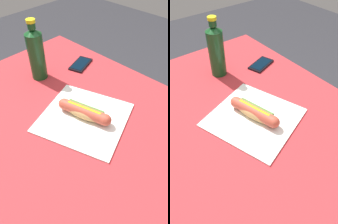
{
  "view_description": "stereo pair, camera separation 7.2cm",
  "coord_description": "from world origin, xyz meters",
  "views": [
    {
      "loc": [
        0.32,
        -0.33,
        1.27
      ],
      "look_at": [
        -0.03,
        0.03,
        0.76
      ],
      "focal_mm": 33.38,
      "sensor_mm": 36.0,
      "label": 1
    },
    {
      "loc": [
        0.37,
        -0.28,
        1.27
      ],
      "look_at": [
        -0.03,
        0.03,
        0.76
      ],
      "focal_mm": 33.38,
      "sensor_mm": 36.0,
      "label": 2
    }
  ],
  "objects": [
    {
      "name": "soda_bottle",
      "position": [
        -0.35,
        0.08,
        0.84
      ],
      "size": [
        0.07,
        0.07,
        0.25
      ],
      "color": "#14471E",
      "rests_on": "dining_table"
    },
    {
      "name": "hot_dog",
      "position": [
        -0.03,
        0.03,
        0.76
      ],
      "size": [
        0.2,
        0.09,
        0.05
      ],
      "color": "tan",
      "rests_on": "paper_wrapper"
    },
    {
      "name": "paper_wrapper",
      "position": [
        -0.03,
        0.03,
        0.74
      ],
      "size": [
        0.36,
        0.36,
        0.01
      ],
      "primitive_type": "cube",
      "rotation": [
        0.0,
        0.0,
        0.34
      ],
      "color": "white",
      "rests_on": "dining_table"
    },
    {
      "name": "cell_phone",
      "position": [
        -0.29,
        0.27,
        0.74
      ],
      "size": [
        0.1,
        0.14,
        0.01
      ],
      "color": "black",
      "rests_on": "dining_table"
    },
    {
      "name": "ground_plane",
      "position": [
        0.0,
        0.0,
        0.0
      ],
      "size": [
        6.0,
        6.0,
        0.0
      ],
      "primitive_type": "plane",
      "color": "#2D2D33",
      "rests_on": "ground"
    },
    {
      "name": "dining_table",
      "position": [
        0.0,
        0.0,
        0.6
      ],
      "size": [
        1.19,
        0.82,
        0.73
      ],
      "color": "brown",
      "rests_on": "ground"
    }
  ]
}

